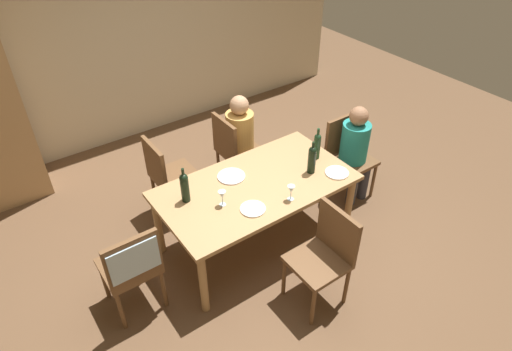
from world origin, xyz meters
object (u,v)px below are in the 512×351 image
at_px(chair_near, 326,252).
at_px(wine_glass_near_left, 291,190).
at_px(wine_bottle_dark_red, 317,145).
at_px(dinner_plate_guest_left, 337,173).
at_px(chair_right_end, 347,152).
at_px(person_woman_host, 242,135).
at_px(wine_bottle_short_olive, 185,187).
at_px(wine_bottle_tall_green, 312,159).
at_px(dinner_plate_host, 253,209).
at_px(dining_table, 256,191).
at_px(chair_far_left, 167,173).
at_px(chair_far_right, 234,148).
at_px(chair_left_end, 132,264).
at_px(wine_glass_centre, 222,195).
at_px(person_man_bearded, 356,148).
at_px(dinner_plate_guest_right, 231,176).

relative_size(chair_near, wine_glass_near_left, 6.17).
height_order(wine_bottle_dark_red, dinner_plate_guest_left, wine_bottle_dark_red).
distance_m(chair_right_end, person_woman_host, 1.17).
distance_m(wine_bottle_dark_red, wine_bottle_short_olive, 1.38).
xyz_separation_m(wine_bottle_tall_green, dinner_plate_host, (-0.76, -0.12, -0.14)).
distance_m(dining_table, wine_bottle_short_olive, 0.69).
relative_size(chair_far_left, dinner_plate_guest_left, 4.06).
height_order(chair_far_right, chair_near, same).
distance_m(chair_far_right, person_woman_host, 0.17).
height_order(chair_far_right, wine_bottle_short_olive, wine_bottle_short_olive).
bearing_deg(wine_bottle_tall_green, chair_left_end, 179.21).
xyz_separation_m(person_woman_host, wine_glass_centre, (-0.84, -0.94, 0.17)).
bearing_deg(dining_table, dinner_plate_host, -129.94).
xyz_separation_m(chair_left_end, wine_bottle_tall_green, (1.83, -0.03, 0.28)).
distance_m(person_man_bearded, wine_bottle_tall_green, 0.79).
relative_size(wine_glass_near_left, dinner_plate_guest_left, 0.66).
relative_size(wine_bottle_short_olive, wine_glass_centre, 2.30).
bearing_deg(wine_bottle_short_olive, wine_glass_centre, -46.28).
xyz_separation_m(person_man_bearded, dinner_plate_guest_left, (-0.56, -0.29, 0.08)).
distance_m(chair_far_left, wine_bottle_short_olive, 0.80).
bearing_deg(wine_bottle_tall_green, dining_table, 164.52).
bearing_deg(dining_table, chair_far_left, 119.53).
bearing_deg(dinner_plate_guest_right, wine_bottle_dark_red, -14.52).
relative_size(wine_bottle_short_olive, dinner_plate_guest_right, 1.31).
bearing_deg(person_woman_host, dinner_plate_host, -29.97).
bearing_deg(person_woman_host, person_man_bearded, 43.44).
height_order(dining_table, wine_glass_near_left, wine_glass_near_left).
bearing_deg(wine_bottle_tall_green, chair_right_end, 17.47).
xyz_separation_m(wine_glass_centre, dinner_plate_guest_left, (1.13, -0.25, -0.10)).
height_order(chair_right_end, chair_left_end, same).
bearing_deg(person_man_bearded, dinner_plate_guest_right, -10.07).
bearing_deg(chair_near, wine_glass_near_left, -3.98).
xyz_separation_m(chair_far_right, wine_bottle_short_olive, (-0.95, -0.70, 0.34)).
xyz_separation_m(chair_far_left, wine_bottle_dark_red, (1.23, -0.87, 0.34)).
bearing_deg(wine_bottle_short_olive, person_man_bearded, -5.87).
bearing_deg(wine_bottle_tall_green, wine_glass_centre, 175.00).
bearing_deg(wine_glass_centre, chair_left_end, -176.30).
xyz_separation_m(wine_glass_near_left, dinner_plate_host, (-0.35, 0.08, -0.10)).
distance_m(person_woman_host, wine_bottle_tall_green, 1.05).
distance_m(person_woman_host, wine_glass_centre, 1.27).
relative_size(chair_near, wine_bottle_dark_red, 2.74).
bearing_deg(chair_left_end, chair_far_right, 31.83).
bearing_deg(wine_bottle_short_olive, person_woman_host, 33.42).
height_order(person_man_bearded, wine_glass_centre, person_man_bearded).
relative_size(person_woman_host, wine_bottle_tall_green, 3.38).
xyz_separation_m(chair_left_end, dinner_plate_guest_right, (1.16, 0.35, 0.14)).
bearing_deg(dinner_plate_guest_left, chair_left_end, 174.66).
bearing_deg(wine_glass_near_left, wine_bottle_tall_green, 26.13).
bearing_deg(wine_glass_near_left, chair_left_end, 170.80).
distance_m(chair_right_end, dinner_plate_guest_right, 1.43).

